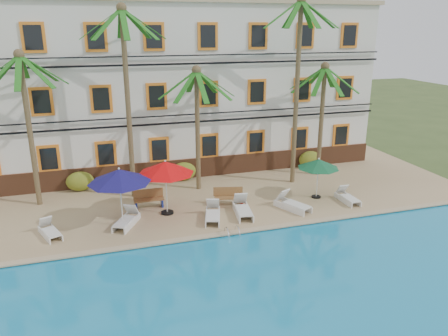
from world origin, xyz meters
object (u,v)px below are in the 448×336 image
object	(u,v)px
umbrella_green	(318,164)
lounger_c	(213,214)
lounger_e	(292,204)
bench_left	(149,198)
bench_right	(229,196)
umbrella_red	(165,168)
pool_ladder	(232,234)
palm_a	(27,109)
umbrella_blue	(119,176)
lounger_a	(50,231)
palm_d	(298,71)
lounger_d	(243,209)
lounger_f	(347,197)
palm_c	(197,111)
lounger_b	(127,220)
palm_b	(126,81)
palm_e	(323,103)

from	to	relation	value
umbrella_green	lounger_c	world-z (taller)	umbrella_green
lounger_e	bench_left	distance (m)	7.20
lounger_e	bench_right	world-z (taller)	bench_right
umbrella_red	pool_ladder	bearing A→B (deg)	-53.14
palm_a	umbrella_blue	world-z (taller)	palm_a
umbrella_blue	lounger_a	xyz separation A→B (m)	(-3.13, -0.07, -2.16)
palm_a	palm_d	bearing A→B (deg)	-3.06
palm_d	lounger_a	xyz separation A→B (m)	(-13.17, -3.25, -6.17)
umbrella_green	lounger_a	size ratio (longest dim) A/B	1.27
lounger_c	bench_left	size ratio (longest dim) A/B	1.33
lounger_d	umbrella_red	bearing A→B (deg)	160.68
umbrella_blue	umbrella_red	bearing A→B (deg)	20.48
umbrella_blue	lounger_e	size ratio (longest dim) A/B	1.39
lounger_f	umbrella_green	bearing A→B (deg)	140.64
palm_c	umbrella_green	distance (m)	7.00
lounger_b	umbrella_green	bearing A→B (deg)	2.98
palm_c	lounger_e	bearing A→B (deg)	-48.47
palm_b	lounger_a	xyz separation A→B (m)	(-4.02, -3.70, -5.90)
lounger_c	pool_ladder	size ratio (longest dim) A/B	2.68
lounger_a	palm_d	bearing A→B (deg)	13.85
palm_e	lounger_d	bearing A→B (deg)	-145.98
palm_d	lounger_b	bearing A→B (deg)	-162.33
umbrella_blue	lounger_f	bearing A→B (deg)	-2.35
lounger_b	lounger_d	distance (m)	5.52
palm_b	lounger_e	bearing A→B (deg)	-29.36
lounger_f	lounger_e	bearing A→B (deg)	-179.18
palm_a	lounger_a	xyz separation A→B (m)	(0.75, -3.99, -4.72)
lounger_f	bench_right	distance (m)	6.19
lounger_b	umbrella_red	bearing A→B (deg)	21.34
umbrella_blue	lounger_d	size ratio (longest dim) A/B	1.36
bench_right	pool_ladder	world-z (taller)	bench_right
lounger_b	pool_ladder	distance (m)	4.93
lounger_a	palm_b	bearing A→B (deg)	42.62
lounger_a	lounger_b	bearing A→B (deg)	1.79
palm_a	palm_d	world-z (taller)	palm_d
palm_a	lounger_d	distance (m)	11.47
lounger_e	palm_e	bearing A→B (deg)	48.93
umbrella_blue	lounger_f	distance (m)	11.65
palm_a	lounger_c	distance (m)	10.28
palm_d	bench_right	size ratio (longest dim) A/B	6.57
pool_ladder	palm_c	bearing A→B (deg)	90.17
umbrella_red	bench_left	bearing A→B (deg)	125.32
umbrella_red	bench_right	world-z (taller)	umbrella_red
lounger_a	lounger_c	size ratio (longest dim) A/B	0.87
palm_c	bench_left	size ratio (longest dim) A/B	4.54
umbrella_blue	pool_ladder	distance (m)	5.60
palm_b	palm_c	xyz separation A→B (m)	(3.61, 0.09, -1.72)
palm_c	palm_e	size ratio (longest dim) A/B	1.00
palm_c	lounger_d	world-z (taller)	palm_c
palm_d	bench_right	distance (m)	7.86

